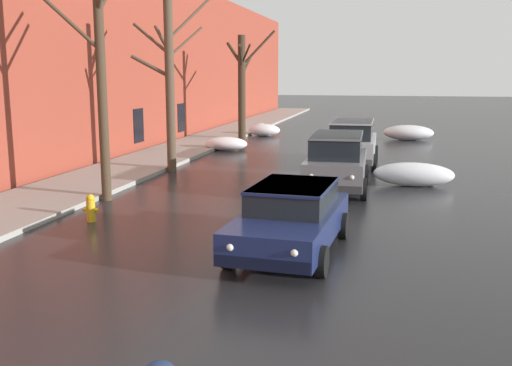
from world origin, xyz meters
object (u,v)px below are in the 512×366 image
Objects in this scene: bare_tree_mid_block at (169,80)px; suv_silver_parked_kerbside_mid at (352,141)px; fire_hydrant at (91,208)px; bare_tree_second_along_sidewalk at (100,62)px; sedan_darkblue_approaching_near_lane at (291,217)px; suv_grey_parked_kerbside_close at (337,160)px; bare_tree_far_down_block at (242,83)px.

bare_tree_mid_block is 7.76m from suv_silver_parked_kerbside_mid.
bare_tree_mid_block is 9.31× the size of fire_hydrant.
bare_tree_second_along_sidewalk is 11.23m from suv_silver_parked_kerbside_mid.
sedan_darkblue_approaching_near_lane is at bearing -31.91° from bare_tree_second_along_sidewalk.
bare_tree_mid_block reaches higher than suv_silver_parked_kerbside_mid.
sedan_darkblue_approaching_near_lane is 6.86m from suv_grey_parked_kerbside_close.
bare_tree_second_along_sidewalk reaches higher than suv_silver_parked_kerbside_mid.
bare_tree_second_along_sidewalk is at bearing -127.89° from suv_silver_parked_kerbside_mid.
suv_grey_parked_kerbside_close and suv_silver_parked_kerbside_mid have the same top height.
suv_silver_parked_kerbside_mid is at bearing 62.23° from fire_hydrant.
fire_hydrant is at bearing 165.41° from sedan_darkblue_approaching_near_lane.
suv_grey_parked_kerbside_close reaches higher than fire_hydrant.
suv_silver_parked_kerbside_mid reaches higher than sedan_darkblue_approaching_near_lane.
sedan_darkblue_approaching_near_lane is at bearing -56.13° from bare_tree_mid_block.
bare_tree_second_along_sidewalk is 5.45m from bare_tree_mid_block.
bare_tree_mid_block is at bearing -90.41° from bare_tree_far_down_block.
sedan_darkblue_approaching_near_lane is 12.42m from suv_silver_parked_kerbside_mid.
suv_silver_parked_kerbside_mid is (6.64, 8.53, -3.03)m from bare_tree_second_along_sidewalk.
bare_tree_far_down_block reaches higher than fire_hydrant.
sedan_darkblue_approaching_near_lane is 0.98× the size of suv_silver_parked_kerbside_mid.
suv_grey_parked_kerbside_close is at bearing 87.44° from sedan_darkblue_approaching_near_lane.
bare_tree_far_down_block is 1.33× the size of sedan_darkblue_approaching_near_lane.
fire_hydrant is at bearing -136.20° from suv_grey_parked_kerbside_close.
bare_tree_mid_block is at bearing 159.49° from suv_grey_parked_kerbside_close.
bare_tree_far_down_block is 8.49× the size of fire_hydrant.
bare_tree_second_along_sidewalk is at bearing -89.79° from bare_tree_mid_block.
bare_tree_mid_block is at bearing 96.26° from fire_hydrant.
suv_silver_parked_kerbside_mid reaches higher than fire_hydrant.
sedan_darkblue_approaching_near_lane is 5.57m from fire_hydrant.
suv_silver_parked_kerbside_mid is at bearing 88.06° from sedan_darkblue_approaching_near_lane.
bare_tree_second_along_sidewalk is 16.30m from bare_tree_far_down_block.
bare_tree_far_down_block is at bearing 115.93° from suv_grey_parked_kerbside_close.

